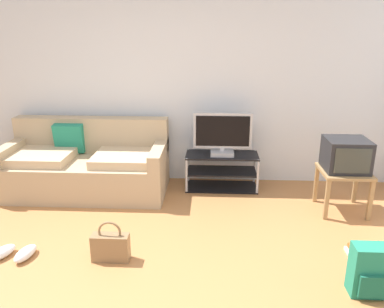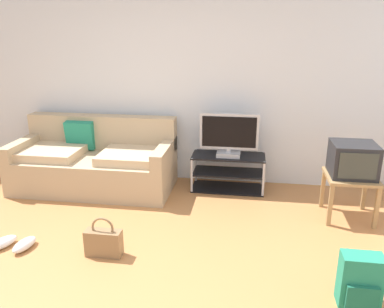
{
  "view_description": "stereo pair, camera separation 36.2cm",
  "coord_description": "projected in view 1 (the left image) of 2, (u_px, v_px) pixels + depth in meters",
  "views": [
    {
      "loc": [
        0.57,
        -2.42,
        1.9
      ],
      "look_at": [
        0.37,
        1.29,
        0.7
      ],
      "focal_mm": 36.22,
      "sensor_mm": 36.0,
      "label": 1
    },
    {
      "loc": [
        0.93,
        -2.38,
        1.9
      ],
      "look_at": [
        0.37,
        1.29,
        0.7
      ],
      "focal_mm": 36.22,
      "sensor_mm": 36.0,
      "label": 2
    }
  ],
  "objects": [
    {
      "name": "ground_plane",
      "position": [
        134.0,
        295.0,
        2.91
      ],
      "size": [
        9.0,
        9.8,
        0.02
      ],
      "primitive_type": "cube",
      "color": "#B27542"
    },
    {
      "name": "wall_back",
      "position": [
        167.0,
        76.0,
        4.83
      ],
      "size": [
        9.0,
        0.1,
        2.7
      ],
      "primitive_type": "cube",
      "color": "silver",
      "rests_on": "ground_plane"
    },
    {
      "name": "couch",
      "position": [
        87.0,
        166.0,
        4.71
      ],
      "size": [
        1.93,
        0.9,
        0.85
      ],
      "color": "tan",
      "rests_on": "ground_plane"
    },
    {
      "name": "tv_stand",
      "position": [
        222.0,
        171.0,
        4.81
      ],
      "size": [
        0.88,
        0.4,
        0.44
      ],
      "color": "black",
      "rests_on": "ground_plane"
    },
    {
      "name": "flat_tv",
      "position": [
        223.0,
        135.0,
        4.64
      ],
      "size": [
        0.7,
        0.22,
        0.52
      ],
      "color": "#B2B2B7",
      "rests_on": "tv_stand"
    },
    {
      "name": "side_table",
      "position": [
        344.0,
        177.0,
        4.15
      ],
      "size": [
        0.5,
        0.5,
        0.47
      ],
      "color": "#9E7A4C",
      "rests_on": "ground_plane"
    },
    {
      "name": "crt_tv",
      "position": [
        346.0,
        155.0,
        4.09
      ],
      "size": [
        0.44,
        0.42,
        0.34
      ],
      "color": "#232326",
      "rests_on": "side_table"
    },
    {
      "name": "backpack",
      "position": [
        370.0,
        271.0,
        2.87
      ],
      "size": [
        0.29,
        0.24,
        0.4
      ],
      "rotation": [
        0.0,
        0.0,
        0.11
      ],
      "color": "#238466",
      "rests_on": "ground_plane"
    },
    {
      "name": "handbag",
      "position": [
        111.0,
        246.0,
        3.31
      ],
      "size": [
        0.32,
        0.12,
        0.37
      ],
      "rotation": [
        0.0,
        0.0,
        -0.49
      ],
      "color": "olive",
      "rests_on": "ground_plane"
    },
    {
      "name": "sneakers_pair",
      "position": [
        14.0,
        253.0,
        3.37
      ],
      "size": [
        0.4,
        0.3,
        0.09
      ],
      "color": "white",
      "rests_on": "ground_plane"
    },
    {
      "name": "floor_tray",
      "position": [
        377.0,
        257.0,
        3.32
      ],
      "size": [
        0.45,
        0.36,
        0.14
      ],
      "color": "silver",
      "rests_on": "ground_plane"
    }
  ]
}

